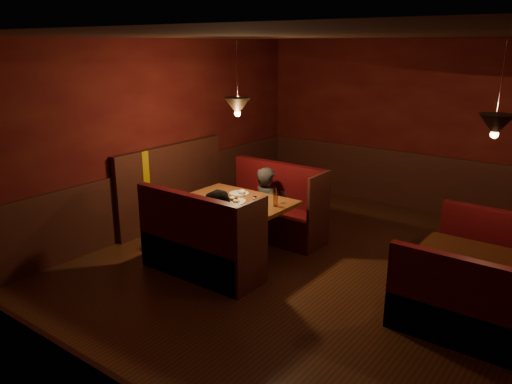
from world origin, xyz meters
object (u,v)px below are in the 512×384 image
Objects in this scene: second_bench_near at (457,313)px; diner_a at (267,192)px; main_bench_far at (275,214)px; main_bench_near at (199,249)px; second_table at (476,269)px; diner_b at (219,219)px; main_table at (239,212)px; second_bench_far at (492,264)px.

diner_a is at bearing 160.67° from second_bench_near.
main_bench_far and main_bench_near have the same top height.
second_table is 0.82× the size of diner_a.
second_table is (2.99, 1.16, 0.14)m from main_bench_near.
second_bench_near is at bearing -176.10° from diner_a.
main_bench_far is 3.04m from second_table.
diner_a is at bearing -104.39° from main_bench_far.
main_bench_far is 3.26m from second_bench_near.
second_bench_near is (3.02, 0.45, -0.06)m from main_bench_near.
second_table is at bearing 28.51° from diner_b.
diner_a reaches higher than second_table.
main_table reaches higher than second_bench_near.
second_bench_near is 0.90× the size of diner_a.
diner_b is (-2.89, -1.61, 0.41)m from second_bench_far.
diner_b is (-2.86, -0.90, 0.21)m from second_table.
diner_b reaches higher than second_bench_far.
main_table is 0.69m from diner_a.
main_bench_near is 1.24× the size of second_bench_near.
second_bench_near is (0.00, -1.42, 0.00)m from second_bench_far.
main_table is 0.88m from main_bench_near.
diner_b reaches higher than main_bench_near.
second_table is 0.84× the size of diner_b.
second_table is 0.74m from second_bench_near.
diner_a is at bearing 108.53° from diner_b.
main_table is 0.91× the size of main_bench_near.
main_bench_far is at bearing 170.06° from second_table.
main_table is 3.22m from second_bench_far.
diner_a is (-0.04, 1.52, 0.37)m from main_bench_near.
diner_a is (-3.03, 0.36, 0.23)m from second_table.
main_bench_near is at bearing -88.80° from main_table.
main_table is 1.05× the size of diner_b.
diner_a is at bearing 92.01° from main_table.
diner_a is at bearing 91.56° from main_bench_near.
diner_a reaches higher than second_bench_far.
second_bench_far is (3.02, 0.19, -0.06)m from main_bench_far.
second_bench_near is (0.03, -0.71, -0.20)m from second_table.
second_bench_far is 1.42m from second_bench_near.
main_table is at bearing 172.65° from second_bench_near.
second_bench_near is at bearing -90.00° from second_bench_far.
diner_b reaches higher than second_bench_near.
main_table is 3.08m from second_bench_near.
main_bench_near is (0.02, -0.84, -0.26)m from main_table.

